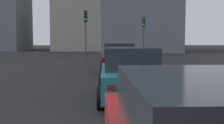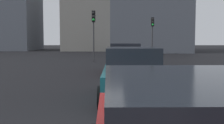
{
  "view_description": "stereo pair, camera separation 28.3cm",
  "coord_description": "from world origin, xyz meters",
  "px_view_note": "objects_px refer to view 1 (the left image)",
  "views": [
    {
      "loc": [
        -5.67,
        -0.77,
        1.9
      ],
      "look_at": [
        1.47,
        -1.0,
        1.32
      ],
      "focal_mm": 46.02,
      "sensor_mm": 36.0,
      "label": 1
    },
    {
      "loc": [
        -5.67,
        -1.05,
        1.9
      ],
      "look_at": [
        1.47,
        -1.0,
        1.32
      ],
      "focal_mm": 46.02,
      "sensor_mm": 36.0,
      "label": 2
    }
  ],
  "objects_px": {
    "car_maroon_left_lead": "(118,59)",
    "traffic_light_near_right": "(86,25)",
    "car_teal_left_second": "(130,75)",
    "traffic_light_near_left": "(144,29)"
  },
  "relations": [
    {
      "from": "car_maroon_left_lead",
      "to": "traffic_light_near_right",
      "type": "xyz_separation_m",
      "value": [
        6.98,
        2.23,
        2.18
      ]
    },
    {
      "from": "traffic_light_near_right",
      "to": "traffic_light_near_left",
      "type": "bearing_deg",
      "value": 132.7
    },
    {
      "from": "traffic_light_near_left",
      "to": "traffic_light_near_right",
      "type": "height_order",
      "value": "traffic_light_near_right"
    },
    {
      "from": "car_maroon_left_lead",
      "to": "car_teal_left_second",
      "type": "bearing_deg",
      "value": 179.49
    },
    {
      "from": "car_teal_left_second",
      "to": "car_maroon_left_lead",
      "type": "bearing_deg",
      "value": 0.12
    },
    {
      "from": "traffic_light_near_left",
      "to": "car_teal_left_second",
      "type": "bearing_deg",
      "value": -17.2
    },
    {
      "from": "car_maroon_left_lead",
      "to": "car_teal_left_second",
      "type": "xyz_separation_m",
      "value": [
        -7.16,
        0.03,
        -0.01
      ]
    },
    {
      "from": "traffic_light_near_right",
      "to": "car_teal_left_second",
      "type": "bearing_deg",
      "value": 3.33
    },
    {
      "from": "car_maroon_left_lead",
      "to": "car_teal_left_second",
      "type": "distance_m",
      "value": 7.16
    },
    {
      "from": "car_maroon_left_lead",
      "to": "traffic_light_near_left",
      "type": "relative_size",
      "value": 1.02
    }
  ]
}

